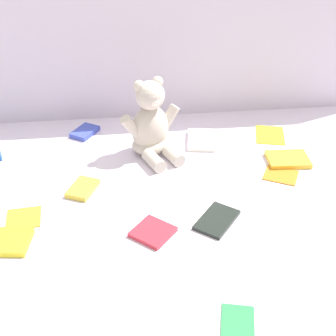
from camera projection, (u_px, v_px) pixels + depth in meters
name	position (u px, v px, depth m)	size (l,w,h in m)	color
ground_plane	(169.00, 177.00, 1.46)	(3.20, 3.20, 0.00)	silver
backdrop_drape	(155.00, 44.00, 1.66)	(1.79, 0.03, 0.56)	silver
teddy_bear	(151.00, 127.00, 1.53)	(0.21, 0.22, 0.26)	beige
book_case_0	(202.00, 140.00, 1.63)	(0.10, 0.13, 0.02)	white
book_case_1	(281.00, 175.00, 1.46)	(0.09, 0.10, 0.01)	orange
book_case_2	(153.00, 232.00, 1.23)	(0.10, 0.10, 0.01)	#CF2F3E
book_case_3	(270.00, 135.00, 1.67)	(0.10, 0.13, 0.01)	yellow
book_case_4	(24.00, 218.00, 1.28)	(0.09, 0.09, 0.01)	gold
book_case_5	(217.00, 220.00, 1.27)	(0.08, 0.13, 0.01)	#232A25
book_case_6	(9.00, 242.00, 1.20)	(0.10, 0.11, 0.02)	yellow
book_case_7	(288.00, 159.00, 1.52)	(0.10, 0.13, 0.02)	yellow
book_case_8	(238.00, 324.00, 0.99)	(0.07, 0.10, 0.01)	green
book_case_9	(83.00, 188.00, 1.39)	(0.07, 0.10, 0.02)	yellow
book_case_11	(85.00, 132.00, 1.68)	(0.07, 0.10, 0.02)	#3C4DBD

